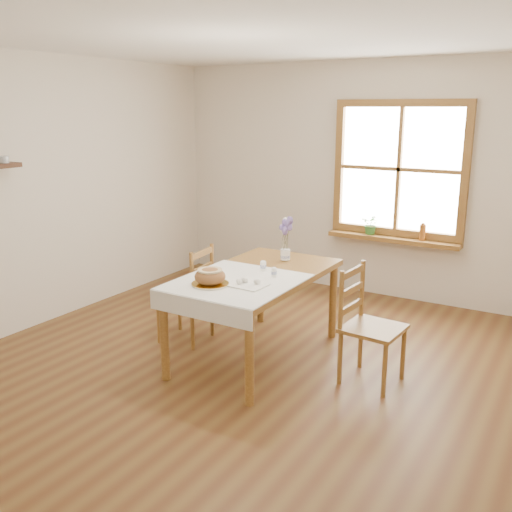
{
  "coord_description": "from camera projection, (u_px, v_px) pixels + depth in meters",
  "views": [
    {
      "loc": [
        2.36,
        -3.62,
        2.1
      ],
      "look_at": [
        0.0,
        0.3,
        0.9
      ],
      "focal_mm": 40.0,
      "sensor_mm": 36.0,
      "label": 1
    }
  ],
  "objects": [
    {
      "name": "ground",
      "position": [
        237.0,
        369.0,
        4.71
      ],
      "size": [
        5.0,
        5.0,
        0.0
      ],
      "primitive_type": "plane",
      "color": "brown",
      "rests_on": "ground"
    },
    {
      "name": "room_walls",
      "position": [
        235.0,
        161.0,
        4.28
      ],
      "size": [
        4.6,
        5.1,
        2.65
      ],
      "color": "beige",
      "rests_on": "ground"
    },
    {
      "name": "window",
      "position": [
        399.0,
        169.0,
        6.14
      ],
      "size": [
        1.46,
        0.08,
        1.46
      ],
      "color": "olive",
      "rests_on": "ground"
    },
    {
      "name": "window_sill",
      "position": [
        393.0,
        239.0,
        6.27
      ],
      "size": [
        1.46,
        0.2,
        0.05
      ],
      "color": "olive",
      "rests_on": "ground"
    },
    {
      "name": "dining_table",
      "position": [
        256.0,
        283.0,
        4.79
      ],
      "size": [
        0.9,
        1.6,
        0.75
      ],
      "color": "olive",
      "rests_on": "ground"
    },
    {
      "name": "table_linen",
      "position": [
        236.0,
        282.0,
        4.51
      ],
      "size": [
        0.91,
        0.99,
        0.01
      ],
      "primitive_type": "cube",
      "color": "silver",
      "rests_on": "dining_table"
    },
    {
      "name": "chair_left",
      "position": [
        185.0,
        293.0,
        5.21
      ],
      "size": [
        0.48,
        0.46,
        0.89
      ],
      "primitive_type": null,
      "rotation": [
        0.0,
        0.0,
        -1.46
      ],
      "color": "olive",
      "rests_on": "ground"
    },
    {
      "name": "chair_right",
      "position": [
        373.0,
        327.0,
        4.39
      ],
      "size": [
        0.48,
        0.46,
        0.92
      ],
      "primitive_type": null,
      "rotation": [
        0.0,
        0.0,
        1.49
      ],
      "color": "olive",
      "rests_on": "ground"
    },
    {
      "name": "bread_plate",
      "position": [
        210.0,
        284.0,
        4.42
      ],
      "size": [
        0.37,
        0.37,
        0.02
      ],
      "primitive_type": "cylinder",
      "rotation": [
        0.0,
        0.0,
        -0.38
      ],
      "color": "white",
      "rests_on": "table_linen"
    },
    {
      "name": "bread_loaf",
      "position": [
        210.0,
        275.0,
        4.4
      ],
      "size": [
        0.24,
        0.24,
        0.13
      ],
      "primitive_type": "ellipsoid",
      "color": "olive",
      "rests_on": "bread_plate"
    },
    {
      "name": "egg_napkin",
      "position": [
        248.0,
        285.0,
        4.4
      ],
      "size": [
        0.27,
        0.23,
        0.01
      ],
      "primitive_type": "cube",
      "rotation": [
        0.0,
        0.0,
        -0.04
      ],
      "color": "silver",
      "rests_on": "table_linen"
    },
    {
      "name": "eggs",
      "position": [
        248.0,
        282.0,
        4.39
      ],
      "size": [
        0.21,
        0.19,
        0.04
      ],
      "primitive_type": null,
      "rotation": [
        0.0,
        0.0,
        -0.04
      ],
      "color": "white",
      "rests_on": "egg_napkin"
    },
    {
      "name": "salt_shaker",
      "position": [
        263.0,
        266.0,
        4.79
      ],
      "size": [
        0.05,
        0.05,
        0.09
      ],
      "primitive_type": "cylinder",
      "rotation": [
        0.0,
        0.0,
        0.1
      ],
      "color": "white",
      "rests_on": "table_linen"
    },
    {
      "name": "pepper_shaker",
      "position": [
        274.0,
        272.0,
        4.62
      ],
      "size": [
        0.05,
        0.05,
        0.09
      ],
      "primitive_type": "cylinder",
      "rotation": [
        0.0,
        0.0,
        -0.09
      ],
      "color": "white",
      "rests_on": "table_linen"
    },
    {
      "name": "flower_vase",
      "position": [
        285.0,
        255.0,
        5.15
      ],
      "size": [
        0.1,
        0.1,
        0.1
      ],
      "primitive_type": "cylinder",
      "rotation": [
        0.0,
        0.0,
        -0.12
      ],
      "color": "white",
      "rests_on": "dining_table"
    },
    {
      "name": "lavender_bouquet",
      "position": [
        286.0,
        235.0,
        5.1
      ],
      "size": [
        0.15,
        0.15,
        0.29
      ],
      "primitive_type": null,
      "color": "#695495",
      "rests_on": "flower_vase"
    },
    {
      "name": "potted_plant",
      "position": [
        371.0,
        227.0,
        6.37
      ],
      "size": [
        0.24,
        0.26,
        0.18
      ],
      "primitive_type": "imported",
      "rotation": [
        0.0,
        0.0,
        -0.18
      ],
      "color": "#387A31",
      "rests_on": "window_sill"
    },
    {
      "name": "amber_bottle",
      "position": [
        423.0,
        232.0,
        6.09
      ],
      "size": [
        0.08,
        0.08,
        0.19
      ],
      "primitive_type": "cylinder",
      "rotation": [
        0.0,
        0.0,
        -0.3
      ],
      "color": "#A55B1E",
      "rests_on": "window_sill"
    }
  ]
}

